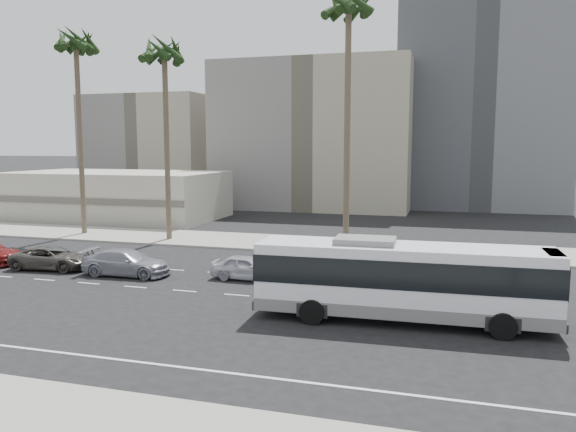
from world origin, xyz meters
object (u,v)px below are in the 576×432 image
at_px(palm_far, 76,48).
at_px(car_b, 126,263).
at_px(city_bus, 402,278).
at_px(car_a, 247,267).
at_px(car_c, 52,258).
at_px(palm_mid, 164,58).
at_px(palm_near, 349,12).

bearing_deg(palm_far, car_b, -46.04).
relative_size(city_bus, palm_far, 0.74).
height_order(car_a, car_b, car_b).
relative_size(car_c, palm_mid, 0.31).
height_order(car_c, palm_far, palm_far).
bearing_deg(car_c, car_a, -92.47).
distance_m(city_bus, car_c, 22.69).
relative_size(car_b, car_c, 1.05).
bearing_deg(city_bus, palm_near, 107.47).
xyz_separation_m(car_a, car_b, (-7.38, -1.02, 0.06)).
xyz_separation_m(city_bus, palm_mid, (-20.28, 16.47, 12.77)).
bearing_deg(palm_mid, city_bus, -39.09).
height_order(car_b, palm_mid, palm_mid).
distance_m(palm_mid, palm_far, 8.79).
distance_m(car_c, palm_far, 20.87).
height_order(car_a, palm_far, palm_far).
bearing_deg(city_bus, car_c, 166.42).
relative_size(car_a, palm_far, 0.24).
xyz_separation_m(car_c, palm_far, (-6.76, 12.49, 15.29)).
bearing_deg(car_a, palm_near, -21.19).
distance_m(city_bus, car_a, 10.84).
bearing_deg(car_c, palm_mid, -15.13).
xyz_separation_m(car_a, palm_far, (-19.65, 11.70, 15.28)).
bearing_deg(palm_mid, car_a, -45.14).
bearing_deg(palm_far, palm_near, -5.01).
height_order(city_bus, palm_far, palm_far).
relative_size(car_c, palm_near, 0.27).
relative_size(city_bus, car_c, 2.54).
distance_m(car_a, palm_near, 19.29).
distance_m(car_a, car_b, 7.45).
bearing_deg(car_b, palm_far, 41.42).
xyz_separation_m(city_bus, car_b, (-16.68, 4.42, -1.16)).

